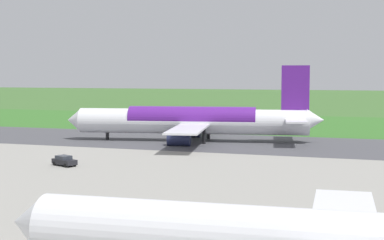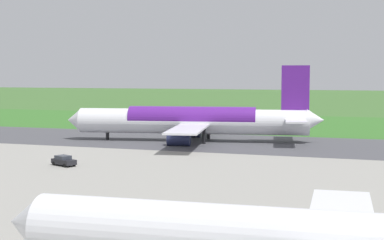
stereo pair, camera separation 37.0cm
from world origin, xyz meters
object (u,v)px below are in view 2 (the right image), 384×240
object	(u,v)px
no_stopping_sign	(294,121)
traffic_cone_orange	(273,124)
airliner_main	(194,121)
service_car_followme	(64,161)

from	to	relation	value
no_stopping_sign	traffic_cone_orange	size ratio (longest dim) A/B	4.02
traffic_cone_orange	no_stopping_sign	bearing A→B (deg)	165.48
airliner_main	traffic_cone_orange	bearing A→B (deg)	-100.89
service_car_followme	no_stopping_sign	distance (m)	82.84
service_car_followme	airliner_main	bearing A→B (deg)	-103.77
airliner_main	no_stopping_sign	xyz separation A→B (m)	(-14.73, -42.87, -3.03)
airliner_main	traffic_cone_orange	xyz separation A→B (m)	(-8.56, -44.46, -4.08)
airliner_main	no_stopping_sign	bearing A→B (deg)	-108.96
no_stopping_sign	traffic_cone_orange	distance (m)	6.46
airliner_main	traffic_cone_orange	distance (m)	45.46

